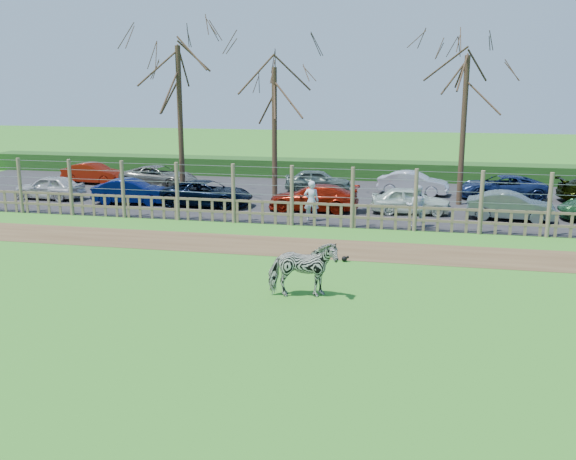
% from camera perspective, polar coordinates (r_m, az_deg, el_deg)
% --- Properties ---
extents(ground, '(120.00, 120.00, 0.00)m').
position_cam_1_polar(ground, '(19.13, -4.50, -4.74)').
color(ground, '#50A932').
rests_on(ground, ground).
extents(dirt_strip, '(34.00, 2.80, 0.01)m').
position_cam_1_polar(dirt_strip, '(23.31, -1.39, -1.41)').
color(dirt_strip, brown).
rests_on(dirt_strip, ground).
extents(asphalt, '(44.00, 13.00, 0.04)m').
position_cam_1_polar(asphalt, '(32.90, 2.62, 2.89)').
color(asphalt, '#232326').
rests_on(asphalt, ground).
extents(hedge, '(46.00, 2.00, 1.10)m').
position_cam_1_polar(hedge, '(39.65, 4.28, 5.40)').
color(hedge, '#1E4716').
rests_on(hedge, ground).
extents(fence, '(30.16, 0.16, 2.50)m').
position_cam_1_polar(fence, '(26.47, 0.34, 2.12)').
color(fence, brown).
rests_on(fence, ground).
extents(tree_left, '(4.80, 4.80, 7.88)m').
position_cam_1_polar(tree_left, '(32.16, -9.67, 12.52)').
color(tree_left, '#3D2B1E').
rests_on(tree_left, ground).
extents(tree_mid, '(4.80, 4.80, 6.83)m').
position_cam_1_polar(tree_mid, '(31.80, -1.22, 11.34)').
color(tree_mid, '#3D2B1E').
rests_on(tree_mid, ground).
extents(tree_right, '(4.80, 4.80, 7.35)m').
position_cam_1_polar(tree_right, '(31.51, 15.49, 11.54)').
color(tree_right, '#3D2B1E').
rests_on(tree_right, ground).
extents(zebra, '(2.04, 1.26, 1.60)m').
position_cam_1_polar(zebra, '(17.64, 1.31, -3.52)').
color(zebra, gray).
rests_on(zebra, ground).
extents(visitor_a, '(0.67, 0.48, 1.72)m').
position_cam_1_polar(visitor_a, '(27.14, 2.09, 2.60)').
color(visitor_a, silver).
rests_on(visitor_a, asphalt).
extents(visitor_b, '(0.85, 0.66, 1.72)m').
position_cam_1_polar(visitor_b, '(26.51, 11.36, 2.10)').
color(visitor_b, silver).
rests_on(visitor_b, asphalt).
extents(crow, '(0.25, 0.18, 0.20)m').
position_cam_1_polar(crow, '(21.37, 5.06, -2.56)').
color(crow, black).
rests_on(crow, ground).
extents(car_0, '(3.59, 1.60, 1.20)m').
position_cam_1_polar(car_0, '(34.45, -20.44, 3.59)').
color(car_0, beige).
rests_on(car_0, asphalt).
extents(car_1, '(3.77, 1.70, 1.20)m').
position_cam_1_polar(car_1, '(31.93, -13.75, 3.35)').
color(car_1, '#030D46').
rests_on(car_1, asphalt).
extents(car_2, '(4.42, 2.23, 1.20)m').
position_cam_1_polar(car_2, '(30.72, -7.18, 3.25)').
color(car_2, black).
rests_on(car_2, asphalt).
extents(car_3, '(4.14, 1.69, 1.20)m').
position_cam_1_polar(car_3, '(29.38, 2.27, 2.89)').
color(car_3, maroon).
rests_on(car_3, asphalt).
extents(car_4, '(3.60, 1.62, 1.20)m').
position_cam_1_polar(car_4, '(29.21, 10.85, 2.60)').
color(car_4, silver).
rests_on(car_4, asphalt).
extents(car_5, '(3.76, 1.68, 1.20)m').
position_cam_1_polar(car_5, '(28.98, 19.20, 2.02)').
color(car_5, '#4D5C5A').
rests_on(car_5, asphalt).
extents(car_7, '(3.73, 1.56, 1.20)m').
position_cam_1_polar(car_7, '(38.82, -16.90, 4.84)').
color(car_7, maroon).
rests_on(car_7, asphalt).
extents(car_8, '(4.50, 2.42, 1.20)m').
position_cam_1_polar(car_8, '(36.61, -11.39, 4.68)').
color(car_8, '#64645C').
rests_on(car_8, asphalt).
extents(car_10, '(3.66, 1.82, 1.20)m').
position_cam_1_polar(car_10, '(34.51, 2.68, 4.42)').
color(car_10, '#53675D').
rests_on(car_10, asphalt).
extents(car_11, '(3.78, 1.75, 1.20)m').
position_cam_1_polar(car_11, '(34.23, 11.06, 4.11)').
color(car_11, silver).
rests_on(car_11, asphalt).
extents(car_12, '(4.52, 2.48, 1.20)m').
position_cam_1_polar(car_12, '(34.05, 18.44, 3.64)').
color(car_12, navy).
rests_on(car_12, asphalt).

